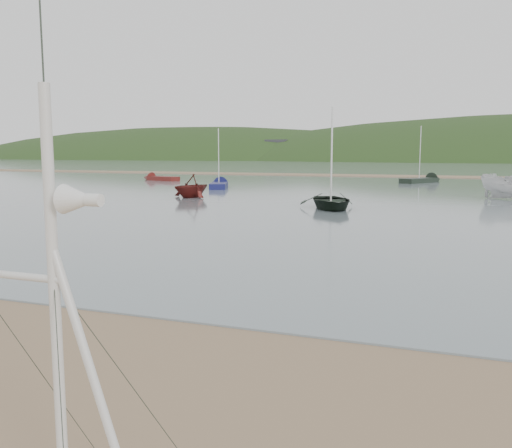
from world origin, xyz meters
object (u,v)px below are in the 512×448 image
(boat_dark, at_px, (331,170))
(sailboat_dark_mid, at_px, (428,180))
(sailboat_blue_near, at_px, (220,184))
(mast_rig, at_px, (51,401))
(boat_red, at_px, (191,175))
(dinghy_red_far, at_px, (156,178))

(boat_dark, xyz_separation_m, sailboat_dark_mid, (3.80, 31.03, -1.97))
(boat_dark, distance_m, sailboat_blue_near, 20.85)
(mast_rig, distance_m, boat_red, 34.67)
(sailboat_dark_mid, xyz_separation_m, sailboat_blue_near, (-17.72, -15.62, 0.00))
(sailboat_dark_mid, bearing_deg, dinghy_red_far, -167.06)
(boat_dark, height_order, dinghy_red_far, boat_dark)
(boat_red, height_order, sailboat_blue_near, sailboat_blue_near)
(mast_rig, bearing_deg, sailboat_blue_near, 112.32)
(mast_rig, relative_size, dinghy_red_far, 0.84)
(boat_dark, distance_m, sailboat_dark_mid, 31.33)
(sailboat_dark_mid, height_order, dinghy_red_far, sailboat_dark_mid)
(boat_dark, height_order, sailboat_blue_near, sailboat_blue_near)
(sailboat_dark_mid, height_order, sailboat_blue_near, sailboat_dark_mid)
(sailboat_dark_mid, relative_size, dinghy_red_far, 1.16)
(dinghy_red_far, bearing_deg, sailboat_dark_mid, 12.94)
(boat_dark, height_order, boat_red, boat_dark)
(boat_red, bearing_deg, dinghy_red_far, 145.73)
(mast_rig, relative_size, sailboat_blue_near, 0.79)
(mast_rig, height_order, boat_red, mast_rig)
(dinghy_red_far, bearing_deg, boat_dark, -42.89)
(sailboat_blue_near, bearing_deg, sailboat_dark_mid, 41.41)
(boat_dark, xyz_separation_m, sailboat_blue_near, (-13.91, 15.41, -1.97))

